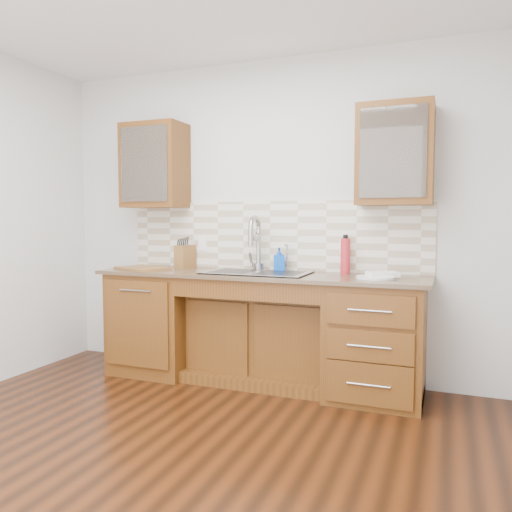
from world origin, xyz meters
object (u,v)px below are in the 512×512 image
at_px(water_bottle, 345,256).
at_px(plate, 375,277).
at_px(cutting_board, 143,268).
at_px(knife_block, 185,256).
at_px(soap_bottle, 279,259).

height_order(water_bottle, plate, water_bottle).
height_order(plate, cutting_board, cutting_board).
bearing_deg(knife_block, cutting_board, -120.95).
height_order(soap_bottle, cutting_board, soap_bottle).
xyz_separation_m(plate, knife_block, (-1.73, 0.24, 0.09)).
bearing_deg(soap_bottle, cutting_board, 173.46).
distance_m(water_bottle, cutting_board, 1.74).
bearing_deg(cutting_board, water_bottle, 9.10).
bearing_deg(soap_bottle, knife_block, 159.29).
xyz_separation_m(soap_bottle, plate, (0.82, -0.22, -0.09)).
distance_m(water_bottle, plate, 0.38).
distance_m(plate, cutting_board, 1.99).
distance_m(soap_bottle, cutting_board, 1.20).
bearing_deg(knife_block, soap_bottle, 10.13).
relative_size(soap_bottle, plate, 0.72).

